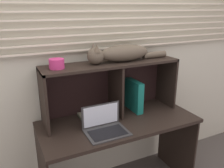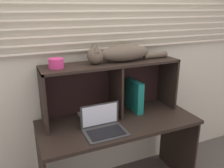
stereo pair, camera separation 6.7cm
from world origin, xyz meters
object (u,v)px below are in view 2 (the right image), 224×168
object	(u,v)px
cat	(121,53)
binder_upright	(134,96)
laptop	(104,126)
small_basket	(56,63)
book_stack	(89,117)

from	to	relation	value
cat	binder_upright	xyz separation A→B (m)	(0.15, 0.00, -0.42)
laptop	small_basket	size ratio (longest dim) A/B	2.82
binder_upright	book_stack	bearing A→B (deg)	179.89
cat	book_stack	size ratio (longest dim) A/B	3.14
laptop	binder_upright	xyz separation A→B (m)	(0.42, 0.25, 0.11)
cat	binder_upright	size ratio (longest dim) A/B	2.65
laptop	small_basket	bearing A→B (deg)	139.20
binder_upright	laptop	bearing A→B (deg)	-148.80
cat	laptop	bearing A→B (deg)	-136.65
book_stack	small_basket	bearing A→B (deg)	-179.79
cat	small_basket	xyz separation A→B (m)	(-0.56, 0.00, -0.03)
laptop	small_basket	xyz separation A→B (m)	(-0.29, 0.25, 0.49)
small_basket	cat	bearing A→B (deg)	-0.00
binder_upright	book_stack	distance (m)	0.47
cat	small_basket	size ratio (longest dim) A/B	6.65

